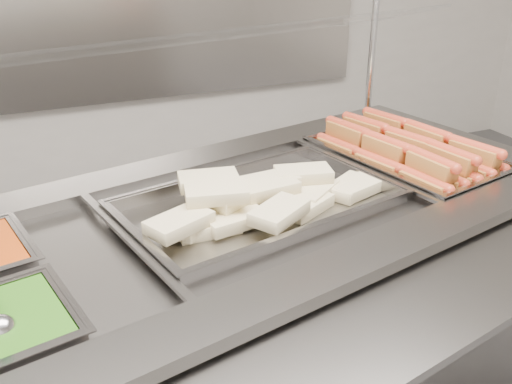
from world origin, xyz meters
name	(u,v)px	position (x,y,z in m)	size (l,w,h in m)	color
steam_counter	(242,346)	(-0.14, 0.30, 0.45)	(2.02, 1.21, 0.90)	slate
tray_rail	(390,325)	(-0.04, -0.20, 0.85)	(1.82, 0.73, 0.05)	gray
sneeze_guard	(190,46)	(-0.19, 0.51, 1.27)	(1.68, 0.63, 0.44)	silver
pan_hotdogs	(405,166)	(0.47, 0.43, 0.86)	(0.45, 0.61, 0.10)	gray
pan_wraps	(259,208)	(-0.08, 0.31, 0.88)	(0.75, 0.54, 0.07)	gray
hotdogs_in_buns	(407,152)	(0.47, 0.42, 0.91)	(0.40, 0.56, 0.12)	#9E5C21
tortilla_wraps	(264,198)	(-0.08, 0.29, 0.91)	(0.69, 0.33, 0.10)	beige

